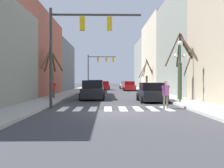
% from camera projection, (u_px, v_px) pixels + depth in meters
% --- Properties ---
extents(ground_plane, '(240.00, 240.00, 0.00)m').
position_uv_depth(ground_plane, '(116.00, 112.00, 14.21)').
color(ground_plane, '#38383D').
extents(sidewalk_left, '(2.33, 90.00, 0.15)m').
position_uv_depth(sidewalk_left, '(17.00, 111.00, 14.10)').
color(sidewalk_left, '#9E9E99').
rests_on(sidewalk_left, ground_plane).
extents(sidewalk_right, '(2.33, 90.00, 0.15)m').
position_uv_depth(sidewalk_right, '(215.00, 111.00, 14.31)').
color(sidewalk_right, '#9E9E99').
rests_on(sidewalk_right, ground_plane).
extents(building_row_left, '(6.00, 40.93, 8.77)m').
position_uv_depth(building_row_left, '(25.00, 60.00, 28.87)').
color(building_row_left, gray).
rests_on(building_row_left, ground_plane).
extents(building_row_right, '(6.00, 59.22, 12.00)m').
position_uv_depth(building_row_right, '(175.00, 55.00, 38.85)').
color(building_row_right, tan).
rests_on(building_row_right, ground_plane).
extents(crosswalk_stripes, '(6.75, 2.60, 0.01)m').
position_uv_depth(crosswalk_stripes, '(115.00, 109.00, 15.91)').
color(crosswalk_stripes, white).
rests_on(crosswalk_stripes, ground_plane).
extents(traffic_signal_near, '(5.66, 0.28, 6.18)m').
position_uv_depth(traffic_signal_near, '(76.00, 37.00, 16.14)').
color(traffic_signal_near, '#2D2D2D').
rests_on(traffic_signal_near, ground_plane).
extents(traffic_signal_far, '(5.24, 0.28, 6.47)m').
position_uv_depth(traffic_signal_far, '(98.00, 64.00, 48.50)').
color(traffic_signal_far, '#2D2D2D').
rests_on(traffic_signal_far, ground_plane).
extents(street_lamp_right_corner, '(0.95, 0.36, 4.50)m').
position_uv_depth(street_lamp_right_corner, '(180.00, 59.00, 19.29)').
color(street_lamp_right_corner, '#1E4C2D').
rests_on(street_lamp_right_corner, sidewalk_right).
extents(car_parked_left_far, '(2.20, 4.89, 1.76)m').
position_uv_depth(car_parked_left_far, '(96.00, 88.00, 31.78)').
color(car_parked_left_far, navy).
rests_on(car_parked_left_far, ground_plane).
extents(car_parked_left_near, '(2.09, 4.36, 1.55)m').
position_uv_depth(car_parked_left_near, '(151.00, 93.00, 20.99)').
color(car_parked_left_near, black).
rests_on(car_parked_left_near, ground_plane).
extents(car_parked_right_far, '(2.01, 4.48, 1.54)m').
position_uv_depth(car_parked_right_far, '(104.00, 86.00, 46.81)').
color(car_parked_right_far, red).
rests_on(car_parked_right_far, ground_plane).
extents(car_parked_right_near, '(1.96, 4.62, 1.55)m').
position_uv_depth(car_parked_right_near, '(129.00, 86.00, 42.67)').
color(car_parked_right_near, red).
rests_on(car_parked_right_near, ground_plane).
extents(car_parked_right_mid, '(2.13, 4.66, 1.72)m').
position_uv_depth(car_parked_right_mid, '(93.00, 91.00, 23.54)').
color(car_parked_right_mid, black).
rests_on(car_parked_right_mid, ground_plane).
extents(car_at_intersection, '(2.04, 4.64, 1.57)m').
position_uv_depth(car_at_intersection, '(125.00, 85.00, 52.10)').
color(car_at_intersection, silver).
rests_on(car_at_intersection, ground_plane).
extents(pedestrian_near_right_corner, '(0.62, 0.45, 1.60)m').
position_uv_depth(pedestrian_near_right_corner, '(53.00, 87.00, 22.93)').
color(pedestrian_near_right_corner, '#4C4C51').
rests_on(pedestrian_near_right_corner, sidewalk_left).
extents(pedestrian_crossing_street, '(0.64, 0.51, 1.71)m').
position_uv_depth(pedestrian_crossing_street, '(166.00, 92.00, 15.93)').
color(pedestrian_crossing_street, '#7A705B').
rests_on(pedestrian_crossing_street, ground_plane).
extents(street_tree_right_far, '(1.93, 2.80, 5.15)m').
position_uv_depth(street_tree_right_far, '(52.00, 71.00, 24.58)').
color(street_tree_right_far, brown).
rests_on(street_tree_right_far, sidewalk_left).
extents(street_tree_right_near, '(2.57, 2.93, 4.87)m').
position_uv_depth(street_tree_right_near, '(147.00, 76.00, 40.24)').
color(street_tree_right_near, brown).
rests_on(street_tree_right_near, sidewalk_right).
extents(street_tree_right_mid, '(3.10, 3.93, 5.52)m').
position_uv_depth(street_tree_right_mid, '(182.00, 65.00, 21.82)').
color(street_tree_right_mid, '#473828').
rests_on(street_tree_right_mid, sidewalk_right).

